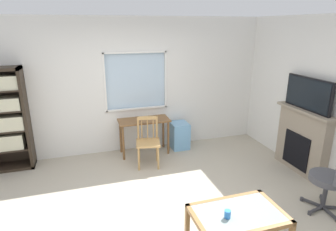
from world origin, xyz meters
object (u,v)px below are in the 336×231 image
Objects in this scene: office_chair at (335,176)px; coffee_table at (238,217)px; fireplace at (302,141)px; sippy_cup at (228,214)px; tv at (308,94)px; plastic_drawer_unit at (179,135)px; wooden_chair at (148,141)px; desk_under_window at (144,125)px.

office_chair is 0.97× the size of coffee_table.
fireplace is 2.52m from sippy_cup.
tv is at bearing 33.13° from coffee_table.
plastic_drawer_unit is 0.53× the size of coffee_table.
fireplace reaches higher than sippy_cup.
office_chair reaches higher than sippy_cup.
desk_under_window is at bearing 85.08° from wooden_chair.
coffee_table is at bearing -173.26° from office_chair.
fireplace is at bearing -21.87° from wooden_chair.
sippy_cup reaches higher than plastic_drawer_unit.
tv is at bearing -22.01° from wooden_chair.
desk_under_window is 2.84m from coffee_table.
sippy_cup is at bearing -172.59° from office_chair.
wooden_chair is 10.00× the size of sippy_cup.
coffee_table is at bearing -146.87° from tv.
wooden_chair is 2.34m from coffee_table.
coffee_table is at bearing -147.11° from fireplace.
sippy_cup is at bearing -148.34° from fireplace.
plastic_drawer_unit is at bearing 137.15° from fireplace.
desk_under_window is at bearing -176.22° from plastic_drawer_unit.
fireplace is (1.68, -1.56, 0.30)m from plastic_drawer_unit.
tv reaches higher than plastic_drawer_unit.
office_chair is at bearing 6.74° from coffee_table.
plastic_drawer_unit is at bearing 80.86° from sippy_cup.
fireplace is at bearing -31.78° from desk_under_window.
fireplace reaches higher than wooden_chair.
plastic_drawer_unit is 2.95m from office_chair.
sippy_cup is (0.34, -2.32, 0.04)m from wooden_chair.
office_chair reaches higher than plastic_drawer_unit.
plastic_drawer_unit is at bearing 35.17° from wooden_chair.
office_chair is 1.73m from sippy_cup.
tv is 2.56m from coffee_table.
wooden_chair is at bearing 158.13° from fireplace.
desk_under_window is 3.29m from office_chair.
fireplace is 0.83m from tv.
sippy_cup is at bearing -81.74° from wooden_chair.
tv is 10.58× the size of sippy_cup.
plastic_drawer_unit is 2.87m from coffee_table.
fireplace is 1.19m from office_chair.
sippy_cup is at bearing -84.11° from desk_under_window.
tv is at bearing -43.16° from plastic_drawer_unit.
office_chair is at bearing -110.82° from tv.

